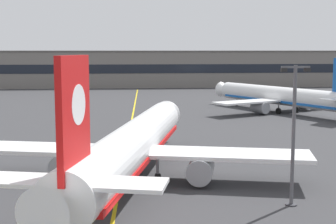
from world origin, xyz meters
TOP-DOWN VIEW (x-y plane):
  - taxiway_centreline at (0.00, 30.00)m, footprint 8.02×179.85m
  - airliner_foreground at (0.50, 14.13)m, footprint 32.24×41.01m
  - airliner_background at (29.99, 61.85)m, footprint 28.18×35.25m
  - apron_lamp_post at (12.59, 6.09)m, footprint 2.24×0.90m
  - safety_cone_by_nose_gear at (1.91, 31.36)m, footprint 0.44×0.44m
  - terminal_building at (-2.25, 131.09)m, footprint 159.47×12.40m

SIDE VIEW (x-z plane):
  - taxiway_centreline at x=0.00m, z-range 0.00..0.01m
  - safety_cone_by_nose_gear at x=1.91m, z-range -0.02..0.53m
  - airliner_background at x=29.99m, z-range -2.25..8.41m
  - airliner_foreground at x=0.50m, z-range -2.46..9.19m
  - apron_lamp_post at x=12.59m, z-range 0.29..11.12m
  - terminal_building at x=-2.25m, z-range 0.01..11.83m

